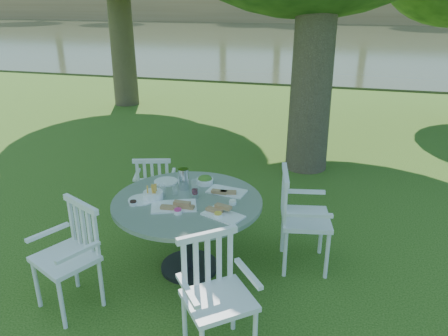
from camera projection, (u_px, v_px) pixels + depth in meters
The scene contains 8 objects.
ground at pixel (219, 249), 4.65m from camera, with size 140.00×140.00×0.00m, color #1F3E0D.
table at pixel (188, 214), 4.09m from camera, with size 1.39×1.39×0.75m.
chair_ne at pixel (296, 212), 4.18m from camera, with size 0.55×0.57×0.99m.
chair_nw at pixel (154, 184), 5.02m from camera, with size 0.51×0.49×0.83m.
chair_sw at pixel (74, 247), 3.66m from camera, with size 0.61×0.60×0.93m.
chair_se at pixel (214, 285), 3.18m from camera, with size 0.64×0.64×0.93m.
tableware at pixel (183, 192), 4.10m from camera, with size 1.13×0.86×0.21m.
river at pixel (324, 41), 25.30m from camera, with size 100.00×28.00×0.12m, color #323720.
Camera 1 is at (1.06, -3.85, 2.53)m, focal length 35.00 mm.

